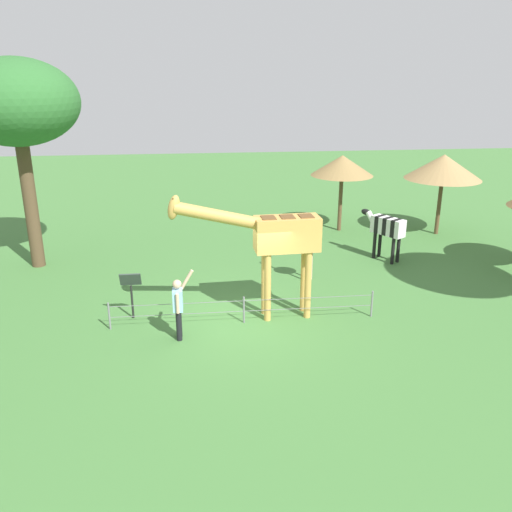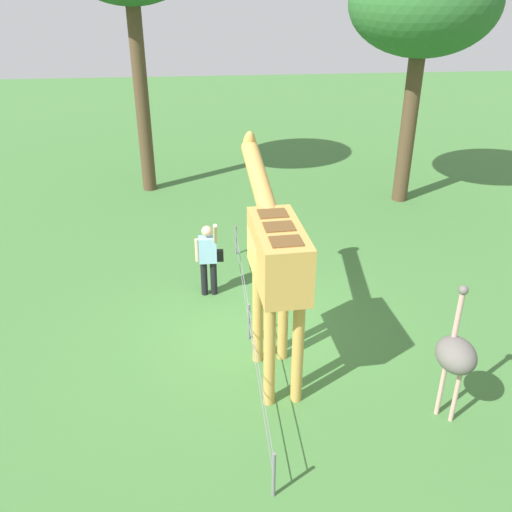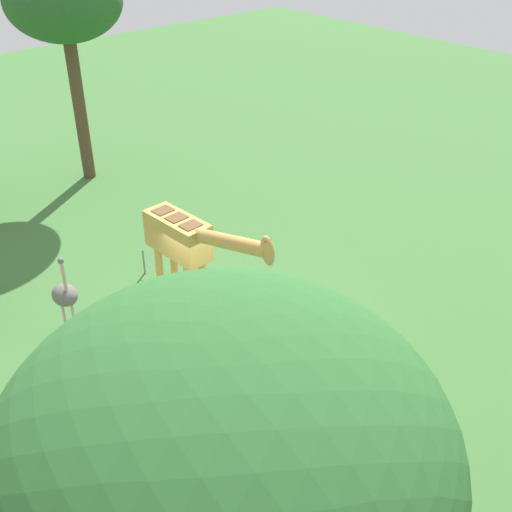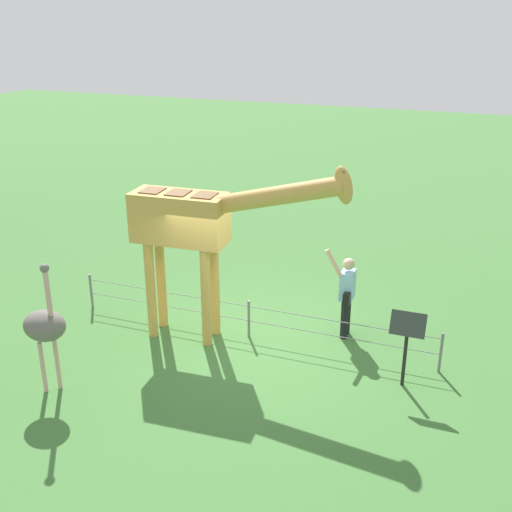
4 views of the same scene
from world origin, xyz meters
TOP-DOWN VIEW (x-y plane):
  - ground_plane at (0.00, 0.00)m, footprint 60.00×60.00m
  - giraffe at (-0.83, -0.11)m, footprint 3.98×0.80m
  - visitor at (1.69, 0.90)m, footprint 0.53×0.58m
  - ostrich at (-2.34, -2.58)m, footprint 0.70×0.56m
  - tree_east at (6.63, -4.95)m, footprint 3.90×3.90m
  - info_sign at (2.97, -0.40)m, footprint 0.56×0.21m
  - wire_fence at (0.00, 0.22)m, footprint 7.05×0.05m

SIDE VIEW (x-z plane):
  - ground_plane at x=0.00m, z-range 0.00..0.00m
  - wire_fence at x=0.00m, z-range 0.03..0.78m
  - visitor at x=1.69m, z-range 0.02..1.79m
  - info_sign at x=2.97m, z-range 0.29..1.61m
  - ostrich at x=-2.34m, z-range 0.05..2.30m
  - giraffe at x=-0.83m, z-range 0.48..4.00m
  - tree_east at x=6.63m, z-range 1.97..8.77m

